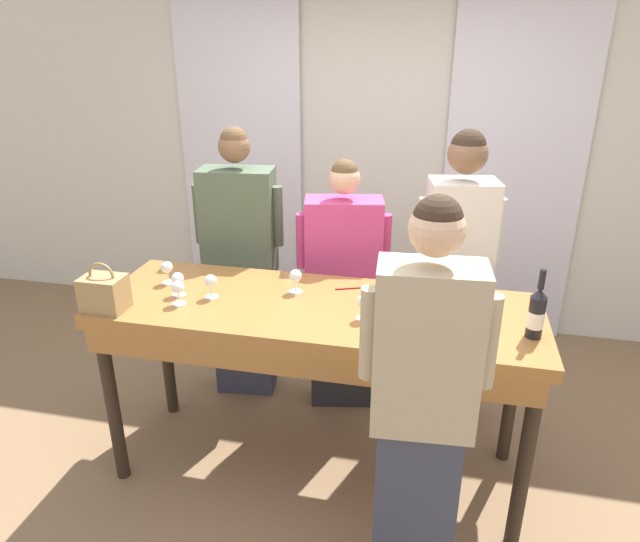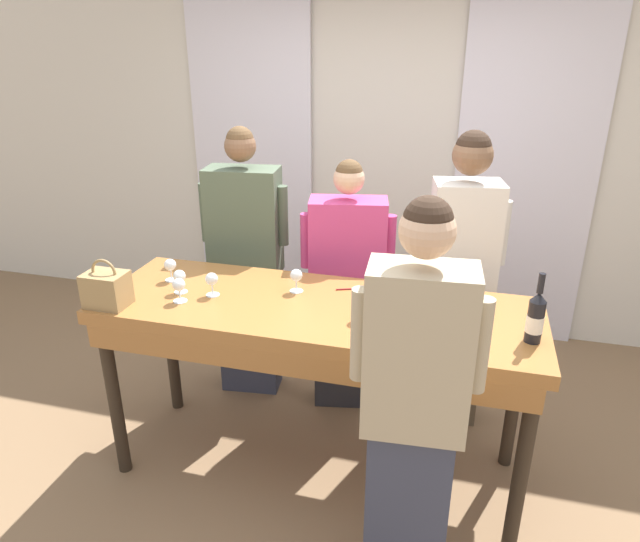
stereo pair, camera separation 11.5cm
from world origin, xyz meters
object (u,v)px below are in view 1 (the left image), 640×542
at_px(wine_glass_front_mid, 453,294).
at_px(wine_glass_back_right, 364,303).
at_px(tasting_bar, 316,325).
at_px(handbag, 104,293).
at_px(host_pouring, 422,409).
at_px(wine_glass_near_host, 211,282).
at_px(guest_pink_top, 343,289).
at_px(wine_glass_center_left, 178,280).
at_px(wine_glass_front_right, 451,286).
at_px(wine_bottle, 536,313).
at_px(guest_olive_jacket, 241,267).
at_px(wine_glass_back_left, 421,331).
at_px(guest_cream_sweater, 455,279).
at_px(wine_glass_back_mid, 433,292).
at_px(wine_glass_front_left, 178,289).
at_px(wine_glass_center_mid, 296,277).
at_px(wine_glass_center_right, 167,268).

height_order(wine_glass_front_mid, wine_glass_back_right, same).
relative_size(tasting_bar, handbag, 8.95).
relative_size(handbag, host_pouring, 0.14).
xyz_separation_m(wine_glass_front_mid, wine_glass_near_host, (-1.20, -0.13, 0.00)).
xyz_separation_m(guest_pink_top, host_pouring, (0.55, -1.28, 0.11)).
bearing_deg(wine_glass_center_left, wine_glass_front_right, 9.21).
relative_size(wine_bottle, guest_olive_jacket, 0.18).
bearing_deg(handbag, wine_glass_back_left, -1.65).
bearing_deg(handbag, wine_glass_back_right, 8.01).
height_order(tasting_bar, host_pouring, host_pouring).
bearing_deg(wine_glass_back_left, wine_bottle, 23.59).
bearing_deg(guest_cream_sweater, wine_glass_back_mid, -101.63).
bearing_deg(wine_glass_front_left, wine_glass_back_left, -8.43).
distance_m(wine_glass_front_mid, wine_glass_front_right, 0.09).
distance_m(wine_glass_front_right, wine_glass_near_host, 1.21).
height_order(wine_glass_front_mid, guest_cream_sweater, guest_cream_sweater).
xyz_separation_m(wine_bottle, handbag, (-2.01, -0.17, -0.03)).
distance_m(wine_glass_back_mid, wine_glass_back_right, 0.37).
height_order(wine_glass_center_mid, guest_pink_top, guest_pink_top).
xyz_separation_m(tasting_bar, wine_glass_front_mid, (0.66, 0.11, 0.19)).
height_order(wine_glass_front_right, guest_olive_jacket, guest_olive_jacket).
distance_m(guest_pink_top, guest_cream_sweater, 0.68).
xyz_separation_m(wine_glass_front_mid, wine_glass_center_right, (-1.50, -0.01, -0.00)).
height_order(wine_glass_back_left, wine_glass_back_right, same).
xyz_separation_m(tasting_bar, wine_glass_front_right, (0.65, 0.20, 0.19)).
height_order(wine_glass_back_right, host_pouring, host_pouring).
relative_size(tasting_bar, wine_glass_back_mid, 17.83).
height_order(wine_glass_front_mid, guest_olive_jacket, guest_olive_jacket).
bearing_deg(wine_glass_front_left, host_pouring, -21.13).
xyz_separation_m(guest_cream_sweater, host_pouring, (-0.12, -1.28, -0.02)).
bearing_deg(handbag, wine_glass_near_host, 28.50).
height_order(wine_glass_back_mid, wine_glass_near_host, same).
bearing_deg(wine_glass_center_right, wine_glass_center_left, -46.13).
bearing_deg(host_pouring, wine_bottle, 48.41).
bearing_deg(wine_glass_front_left, tasting_bar, 10.49).
xyz_separation_m(wine_glass_back_mid, host_pouring, (-0.00, -0.71, -0.18)).
distance_m(wine_glass_center_mid, wine_glass_back_left, 0.80).
bearing_deg(wine_glass_front_left, wine_glass_front_mid, 10.03).
bearing_deg(wine_glass_center_left, wine_glass_center_mid, 16.09).
xyz_separation_m(wine_bottle, wine_glass_center_left, (-1.73, 0.07, -0.03)).
height_order(wine_glass_front_mid, wine_glass_center_right, same).
xyz_separation_m(handbag, guest_pink_top, (1.00, 0.94, -0.30)).
distance_m(wine_glass_back_mid, host_pouring, 0.73).
xyz_separation_m(tasting_bar, guest_pink_top, (0.01, 0.68, -0.10)).
bearing_deg(guest_pink_top, handbag, -136.86).
height_order(wine_glass_front_right, wine_glass_center_left, same).
height_order(wine_glass_front_left, wine_glass_near_host, same).
height_order(wine_glass_back_right, guest_cream_sweater, guest_cream_sweater).
distance_m(guest_olive_jacket, guest_cream_sweater, 1.33).
distance_m(handbag, wine_glass_front_left, 0.35).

